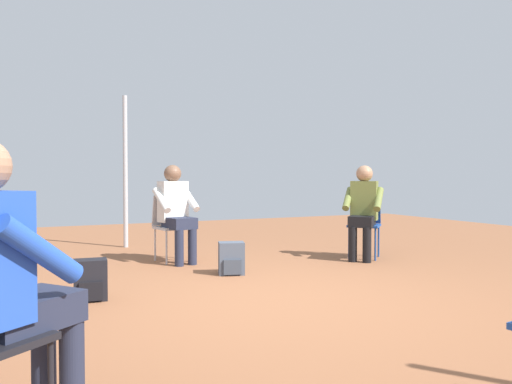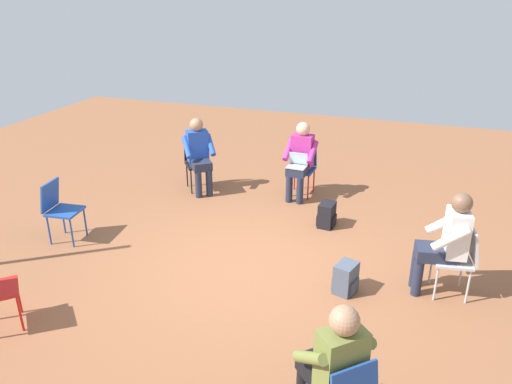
% 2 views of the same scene
% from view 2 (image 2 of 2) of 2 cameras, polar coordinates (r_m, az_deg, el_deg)
% --- Properties ---
extents(ground_plane, '(15.65, 15.65, 0.00)m').
position_cam_2_polar(ground_plane, '(6.30, -1.19, -8.57)').
color(ground_plane, brown).
extents(chair_southwest, '(0.58, 0.58, 0.85)m').
position_cam_2_polar(chair_southwest, '(8.53, -6.74, 3.66)').
color(chair_southwest, black).
rests_on(chair_southwest, ground).
extents(chair_north, '(0.46, 0.50, 0.85)m').
position_cam_2_polar(chair_north, '(5.99, 22.26, -6.75)').
color(chair_north, '#B7B7BC').
rests_on(chair_north, ground).
extents(chair_south, '(0.44, 0.48, 0.85)m').
position_cam_2_polar(chair_south, '(7.21, -21.55, -1.56)').
color(chair_south, '#1E4799').
rests_on(chair_south, ground).
extents(chair_west, '(0.46, 0.42, 0.85)m').
position_cam_2_polar(chair_west, '(8.26, 5.40, 3.08)').
color(chair_west, '#1E4799').
rests_on(chair_west, ground).
extents(person_with_laptop, '(0.53, 0.51, 1.24)m').
position_cam_2_polar(person_with_laptop, '(8.04, 5.09, 4.02)').
color(person_with_laptop, '#23283D').
rests_on(person_with_laptop, ground).
extents(person_in_white, '(0.55, 0.56, 1.24)m').
position_cam_2_polar(person_in_white, '(5.87, 20.96, -5.00)').
color(person_in_white, '#23283D').
rests_on(person_in_white, ground).
extents(person_in_blue, '(0.63, 0.63, 1.24)m').
position_cam_2_polar(person_in_blue, '(8.31, -6.54, 4.59)').
color(person_in_blue, '#23283D').
rests_on(person_in_blue, ground).
extents(person_in_olive, '(0.63, 0.63, 1.24)m').
position_cam_2_polar(person_in_olive, '(3.95, 8.82, -18.60)').
color(person_in_olive, black).
rests_on(person_in_olive, ground).
extents(backpack_near_laptop_user, '(0.33, 0.30, 0.36)m').
position_cam_2_polar(backpack_near_laptop_user, '(5.86, 10.20, -9.82)').
color(backpack_near_laptop_user, '#475160').
rests_on(backpack_near_laptop_user, ground).
extents(backpack_by_empty_chair, '(0.30, 0.27, 0.36)m').
position_cam_2_polar(backpack_by_empty_chair, '(7.29, 8.08, -2.75)').
color(backpack_by_empty_chair, black).
rests_on(backpack_by_empty_chair, ground).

